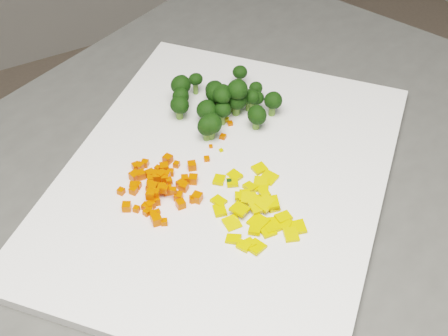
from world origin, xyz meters
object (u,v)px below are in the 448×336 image
cutting_board (224,178)px  carrot_pile (160,184)px  pepper_pile (258,202)px  broccoli_pile (226,94)px

cutting_board → carrot_pile: (-0.08, 0.01, 0.02)m
carrot_pile → pepper_pile: 0.11m
cutting_board → carrot_pile: carrot_pile is taller
pepper_pile → broccoli_pile: 0.17m
pepper_pile → broccoli_pile: (0.05, 0.17, 0.02)m
carrot_pile → pepper_pile: size_ratio=0.86×
carrot_pile → pepper_pile: (0.09, -0.07, -0.01)m
cutting_board → pepper_pile: pepper_pile is taller
carrot_pile → broccoli_pile: size_ratio=0.83×
cutting_board → broccoli_pile: size_ratio=3.75×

